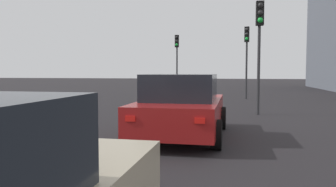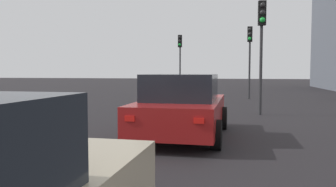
% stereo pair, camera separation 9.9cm
% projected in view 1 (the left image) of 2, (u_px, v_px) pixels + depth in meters
% --- Properties ---
extents(car_red_lead, '(4.21, 2.12, 1.57)m').
position_uv_depth(car_red_lead, '(182.00, 107.00, 8.36)').
color(car_red_lead, maroon).
rests_on(car_red_lead, ground_plane).
extents(traffic_light_near_left, '(0.32, 0.30, 4.31)m').
position_uv_depth(traffic_light_near_left, '(247.00, 47.00, 19.86)').
color(traffic_light_near_left, '#2D2D30').
rests_on(traffic_light_near_left, ground_plane).
extents(traffic_light_near_right, '(0.32, 0.28, 4.34)m').
position_uv_depth(traffic_light_near_right, '(177.00, 52.00, 24.61)').
color(traffic_light_near_right, '#2D2D30').
rests_on(traffic_light_near_right, ground_plane).
extents(traffic_light_far_left, '(0.32, 0.30, 4.26)m').
position_uv_depth(traffic_light_far_left, '(260.00, 34.00, 12.47)').
color(traffic_light_far_left, '#2D2D30').
rests_on(traffic_light_far_left, ground_plane).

